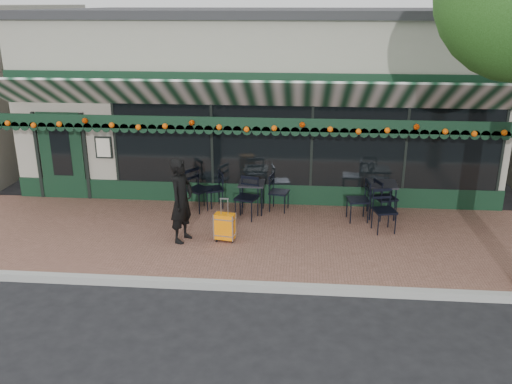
# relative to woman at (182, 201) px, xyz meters

# --- Properties ---
(ground) EXTENTS (80.00, 80.00, 0.00)m
(ground) POSITION_rel_woman_xyz_m (1.26, -1.63, -1.04)
(ground) COLOR black
(ground) RESTS_ON ground
(sidewalk) EXTENTS (18.00, 4.00, 0.15)m
(sidewalk) POSITION_rel_woman_xyz_m (1.26, 0.37, -0.96)
(sidewalk) COLOR brown
(sidewalk) RESTS_ON ground
(curb) EXTENTS (18.00, 0.16, 0.15)m
(curb) POSITION_rel_woman_xyz_m (1.26, -1.71, -0.96)
(curb) COLOR #9E9E99
(curb) RESTS_ON ground
(restaurant_building) EXTENTS (12.00, 9.60, 4.50)m
(restaurant_building) POSITION_rel_woman_xyz_m (1.26, 6.21, 1.24)
(restaurant_building) COLOR gray
(restaurant_building) RESTS_ON ground
(woman) EXTENTS (0.61, 0.75, 1.77)m
(woman) POSITION_rel_woman_xyz_m (0.00, 0.00, 0.00)
(woman) COLOR black
(woman) RESTS_ON sidewalk
(suitcase) EXTENTS (0.44, 0.29, 0.94)m
(suitcase) POSITION_rel_woman_xyz_m (0.88, 0.05, -0.57)
(suitcase) COLOR orange
(suitcase) RESTS_ON sidewalk
(cafe_table_a) EXTENTS (0.66, 0.66, 0.81)m
(cafe_table_a) POSITION_rel_woman_xyz_m (4.30, 1.74, -0.16)
(cafe_table_a) COLOR black
(cafe_table_a) RESTS_ON sidewalk
(cafe_table_b) EXTENTS (0.60, 0.60, 0.74)m
(cafe_table_b) POSITION_rel_woman_xyz_m (1.28, 1.74, -0.22)
(cafe_table_b) COLOR black
(cafe_table_b) RESTS_ON sidewalk
(chair_a_left) EXTENTS (0.54, 0.54, 0.96)m
(chair_a_left) POSITION_rel_woman_xyz_m (3.73, 1.44, -0.40)
(chair_a_left) COLOR black
(chair_a_left) RESTS_ON sidewalk
(chair_a_right) EXTENTS (0.61, 0.61, 0.94)m
(chair_a_right) POSITION_rel_woman_xyz_m (4.37, 1.64, -0.41)
(chair_a_right) COLOR black
(chair_a_right) RESTS_ON sidewalk
(chair_a_front) EXTENTS (0.57, 0.57, 0.94)m
(chair_a_front) POSITION_rel_woman_xyz_m (4.24, 0.84, -0.42)
(chair_a_front) COLOR black
(chair_a_front) RESTS_ON sidewalk
(chair_b_left) EXTENTS (0.60, 0.60, 0.92)m
(chair_b_left) POSITION_rel_woman_xyz_m (0.32, 1.96, -0.43)
(chair_b_left) COLOR black
(chair_b_left) RESTS_ON sidewalk
(chair_b_right) EXTENTS (0.53, 0.53, 0.89)m
(chair_b_right) POSITION_rel_woman_xyz_m (1.92, 1.92, -0.44)
(chair_b_right) COLOR black
(chair_b_right) RESTS_ON sidewalk
(chair_b_front) EXTENTS (0.60, 0.60, 0.97)m
(chair_b_front) POSITION_rel_woman_xyz_m (1.20, 1.36, -0.40)
(chair_b_front) COLOR black
(chair_b_front) RESTS_ON sidewalk
(chair_solo) EXTENTS (0.70, 0.70, 1.01)m
(chair_solo) POSITION_rel_woman_xyz_m (0.01, 1.78, -0.38)
(chair_solo) COLOR black
(chair_solo) RESTS_ON sidewalk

